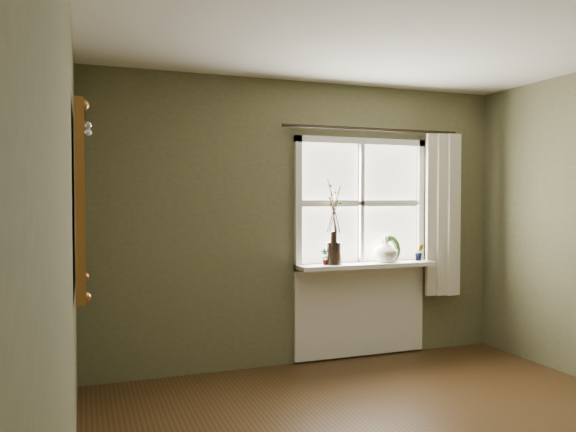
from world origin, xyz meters
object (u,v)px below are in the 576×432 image
(wreath, at_px, (391,251))
(gilt_mirror, at_px, (80,201))
(cream_vase, at_px, (386,250))
(dark_jug, at_px, (334,253))

(wreath, height_order, gilt_mirror, gilt_mirror)
(gilt_mirror, bearing_deg, wreath, 20.08)
(cream_vase, xyz_separation_m, gilt_mirror, (-2.72, -0.98, 0.48))
(dark_jug, relative_size, wreath, 0.79)
(cream_vase, xyz_separation_m, wreath, (0.08, 0.04, -0.02))
(dark_jug, relative_size, cream_vase, 0.90)
(dark_jug, distance_m, cream_vase, 0.54)
(dark_jug, distance_m, gilt_mirror, 2.44)
(dark_jug, height_order, gilt_mirror, gilt_mirror)
(wreath, bearing_deg, cream_vase, -176.78)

